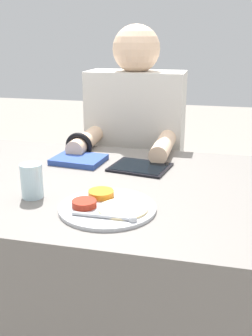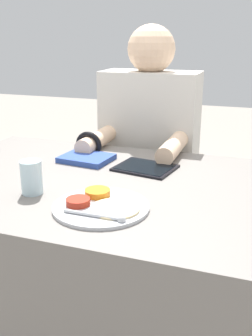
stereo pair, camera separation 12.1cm
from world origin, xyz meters
TOP-DOWN VIEW (x-y plane):
  - dining_table at (0.00, 0.00)m, footprint 1.22×0.82m
  - thali_tray at (0.09, -0.20)m, footprint 0.27×0.27m
  - red_notebook at (-0.12, 0.18)m, footprint 0.20×0.16m
  - tablet_device at (0.11, 0.16)m, footprint 0.22×0.19m
  - person_diner at (0.00, 0.57)m, footprint 0.43×0.48m
  - drinking_glass at (-0.14, -0.17)m, footprint 0.06×0.06m

SIDE VIEW (x-z plane):
  - dining_table at x=0.00m, z-range 0.00..0.75m
  - person_diner at x=0.00m, z-range -0.04..1.21m
  - tablet_device at x=0.11m, z-range 0.75..0.76m
  - red_notebook at x=-0.12m, z-range 0.75..0.77m
  - thali_tray at x=0.09m, z-range 0.74..0.77m
  - drinking_glass at x=-0.14m, z-range 0.75..0.85m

